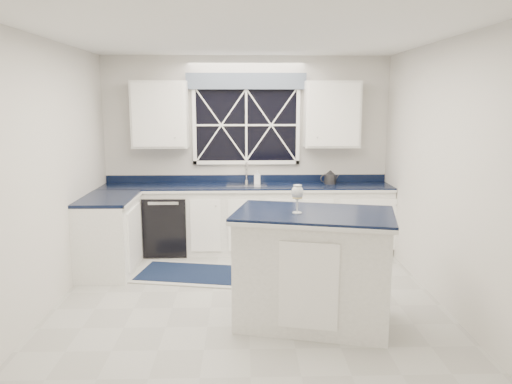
{
  "coord_description": "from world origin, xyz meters",
  "views": [
    {
      "loc": [
        -0.05,
        -4.82,
        2.09
      ],
      "look_at": [
        0.09,
        0.4,
        1.13
      ],
      "focal_mm": 35.0,
      "sensor_mm": 36.0,
      "label": 1
    }
  ],
  "objects_px": {
    "island": "(313,268)",
    "wine_glass": "(297,194)",
    "dishwasher": "(168,223)",
    "kettle": "(330,178)",
    "faucet": "(246,172)",
    "soap_bottle": "(257,177)"
  },
  "relations": [
    {
      "from": "island",
      "to": "wine_glass",
      "type": "distance_m",
      "value": 0.73
    },
    {
      "from": "dishwasher",
      "to": "wine_glass",
      "type": "bearing_deg",
      "value": -56.66
    },
    {
      "from": "dishwasher",
      "to": "wine_glass",
      "type": "relative_size",
      "value": 3.15
    },
    {
      "from": "island",
      "to": "wine_glass",
      "type": "bearing_deg",
      "value": -155.12
    },
    {
      "from": "kettle",
      "to": "dishwasher",
      "type": "bearing_deg",
      "value": 172.52
    },
    {
      "from": "faucet",
      "to": "wine_glass",
      "type": "bearing_deg",
      "value": -80.14
    },
    {
      "from": "island",
      "to": "soap_bottle",
      "type": "relative_size",
      "value": 8.64
    },
    {
      "from": "kettle",
      "to": "soap_bottle",
      "type": "height_order",
      "value": "kettle"
    },
    {
      "from": "dishwasher",
      "to": "faucet",
      "type": "bearing_deg",
      "value": 10.02
    },
    {
      "from": "dishwasher",
      "to": "island",
      "type": "height_order",
      "value": "island"
    },
    {
      "from": "dishwasher",
      "to": "faucet",
      "type": "height_order",
      "value": "faucet"
    },
    {
      "from": "wine_glass",
      "to": "island",
      "type": "bearing_deg",
      "value": 11.66
    },
    {
      "from": "faucet",
      "to": "island",
      "type": "bearing_deg",
      "value": -76.47
    },
    {
      "from": "faucet",
      "to": "soap_bottle",
      "type": "xyz_separation_m",
      "value": [
        0.15,
        -0.05,
        -0.07
      ]
    },
    {
      "from": "faucet",
      "to": "island",
      "type": "relative_size",
      "value": 0.19
    },
    {
      "from": "dishwasher",
      "to": "soap_bottle",
      "type": "bearing_deg",
      "value": 6.4
    },
    {
      "from": "faucet",
      "to": "island",
      "type": "distance_m",
      "value": 2.63
    },
    {
      "from": "dishwasher",
      "to": "soap_bottle",
      "type": "xyz_separation_m",
      "value": [
        1.25,
        0.14,
        0.62
      ]
    },
    {
      "from": "wine_glass",
      "to": "dishwasher",
      "type": "bearing_deg",
      "value": 123.34
    },
    {
      "from": "island",
      "to": "wine_glass",
      "type": "height_order",
      "value": "wine_glass"
    },
    {
      "from": "dishwasher",
      "to": "faucet",
      "type": "distance_m",
      "value": 1.31
    },
    {
      "from": "wine_glass",
      "to": "soap_bottle",
      "type": "xyz_separation_m",
      "value": [
        -0.29,
        2.48,
        -0.22
      ]
    }
  ]
}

